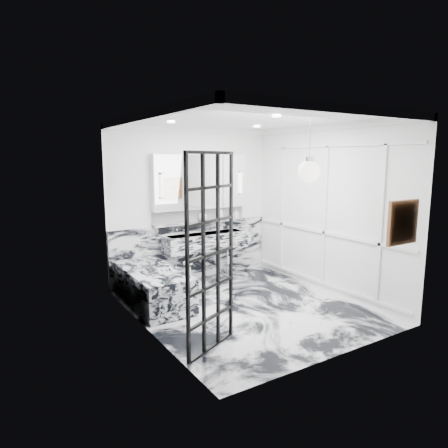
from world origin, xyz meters
TOP-DOWN VIEW (x-y plane):
  - floor at (0.00, 0.00)m, footprint 3.60×3.60m
  - ceiling at (0.00, 0.00)m, footprint 3.60×3.60m
  - wall_back at (0.00, 1.80)m, footprint 3.60×0.00m
  - wall_front at (0.00, -1.80)m, footprint 3.60×0.00m
  - wall_left at (-1.60, 0.00)m, footprint 0.00×3.60m
  - wall_right at (1.60, 0.00)m, footprint 0.00×3.60m
  - marble_clad_back at (0.00, 1.78)m, footprint 3.18×0.05m
  - marble_clad_left at (-1.59, 0.00)m, footprint 0.02×3.56m
  - panel_molding at (1.58, 0.00)m, footprint 0.03×3.40m
  - soap_bottle_a at (0.57, 1.71)m, footprint 0.10×0.10m
  - soap_bottle_b at (0.92, 1.71)m, footprint 0.08×0.09m
  - soap_bottle_c at (0.81, 1.71)m, footprint 0.13×0.13m
  - face_pot at (0.18, 1.71)m, footprint 0.17×0.17m
  - amber_bottle at (0.21, 1.71)m, footprint 0.04×0.04m
  - flower_vase at (-0.83, 0.33)m, footprint 0.08×0.08m
  - crittall_door at (-1.14, -0.86)m, footprint 0.81×0.41m
  - artwork at (1.11, -1.76)m, footprint 0.46×0.04m
  - pendant_light at (-0.11, -1.34)m, footprint 0.25×0.25m
  - trough_sink at (0.15, 1.55)m, footprint 1.60×0.45m
  - ledge at (0.15, 1.72)m, footprint 1.90×0.14m
  - subway_tile at (0.15, 1.78)m, footprint 1.90×0.03m
  - mirror_cabinet at (0.15, 1.73)m, footprint 1.90×0.16m
  - sconce_left at (-0.67, 1.63)m, footprint 0.07×0.07m
  - sconce_right at (0.97, 1.63)m, footprint 0.07×0.07m
  - bathtub at (-1.18, 0.90)m, footprint 0.75×1.65m

SIDE VIEW (x-z plane):
  - floor at x=0.00m, z-range 0.00..0.00m
  - bathtub at x=-1.18m, z-range 0.00..0.55m
  - marble_clad_back at x=0.00m, z-range 0.00..1.05m
  - flower_vase at x=-0.83m, z-range 0.55..0.67m
  - trough_sink at x=0.15m, z-range 0.58..0.88m
  - ledge at x=0.15m, z-range 1.05..1.09m
  - amber_bottle at x=0.21m, z-range 1.09..1.19m
  - crittall_door at x=-1.14m, z-range 0.00..2.31m
  - soap_bottle_c at x=0.81m, z-range 1.09..1.23m
  - face_pot at x=0.18m, z-range 1.08..1.25m
  - soap_bottle_b at x=0.92m, z-range 1.09..1.26m
  - subway_tile at x=0.15m, z-range 1.09..1.32m
  - soap_bottle_a at x=0.57m, z-range 1.09..1.32m
  - panel_molding at x=1.58m, z-range 0.15..2.45m
  - marble_clad_left at x=-1.59m, z-range 0.00..2.68m
  - wall_back at x=0.00m, z-range -0.40..3.20m
  - wall_front at x=0.00m, z-range -0.40..3.20m
  - wall_left at x=-1.60m, z-range -0.40..3.20m
  - wall_right at x=1.60m, z-range -0.40..3.20m
  - artwork at x=1.11m, z-range 1.22..1.69m
  - sconce_left at x=-0.67m, z-range 1.58..1.98m
  - sconce_right at x=0.97m, z-range 1.58..1.98m
  - mirror_cabinet at x=0.15m, z-range 1.32..2.32m
  - pendant_light at x=-0.11m, z-range 1.97..2.22m
  - ceiling at x=0.00m, z-range 2.80..2.80m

